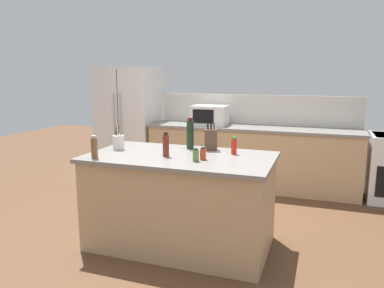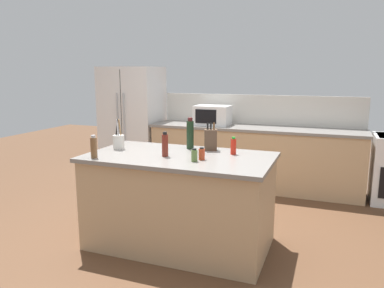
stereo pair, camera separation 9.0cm
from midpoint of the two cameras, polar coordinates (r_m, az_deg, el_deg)
The scene contains 14 objects.
ground_plane at distance 4.00m, azimuth -2.40°, elevation -14.97°, with size 14.00×14.00×0.00m, color brown.
back_counter_run at distance 5.78m, azimuth 8.51°, elevation -1.98°, with size 3.18×0.66×0.94m.
wall_backsplash at distance 5.98m, azimuth 9.29°, elevation 5.21°, with size 3.14×0.03×0.46m, color beige.
kitchen_island at distance 3.82m, azimuth -2.45°, elevation -8.59°, with size 1.83×1.02×0.94m.
refrigerator at distance 6.48m, azimuth -9.93°, elevation 3.37°, with size 0.95×0.75×1.84m.
microwave at distance 5.83m, azimuth 2.29°, elevation 4.41°, with size 0.53×0.39×0.30m.
knife_block at distance 3.92m, azimuth 2.23°, elevation 0.69°, with size 0.15×0.14×0.29m.
utensil_crock at distance 4.04m, azimuth -11.78°, elevation 0.33°, with size 0.12×0.12×0.32m.
spice_jar_paprika at distance 3.50m, azimuth 0.95°, elevation -1.52°, with size 0.06×0.06×0.12m.
hot_sauce_bottle at distance 3.75m, azimuth 5.72°, elevation -0.30°, with size 0.06×0.06×0.17m.
spice_jar_oregano at distance 3.43m, azimuth -0.17°, elevation -1.74°, with size 0.06×0.06×0.12m.
wine_bottle at distance 3.98m, azimuth -0.93°, elevation 1.50°, with size 0.08×0.08×0.33m.
vinegar_bottle at distance 3.63m, azimuth -4.71°, elevation -0.15°, with size 0.06×0.06×0.24m.
pepper_grinder at distance 3.66m, azimuth -15.34°, elevation -0.55°, with size 0.06×0.06×0.22m.
Camera 1 is at (1.31, -3.36, 1.74)m, focal length 35.00 mm.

